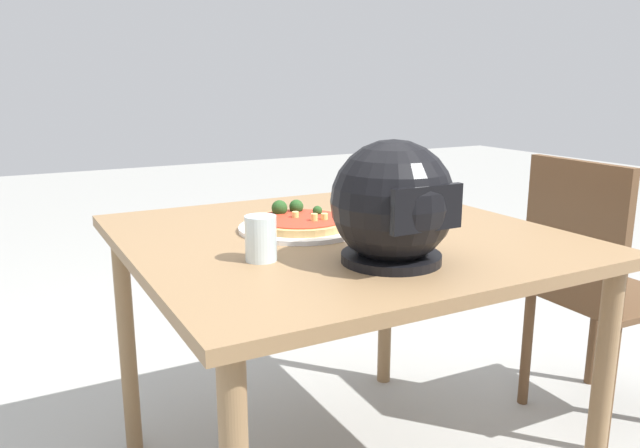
# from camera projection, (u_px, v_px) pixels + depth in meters

# --- Properties ---
(dining_table) EXTENTS (1.07, 1.05, 0.75)m
(dining_table) POSITION_uv_depth(u_px,v_px,m) (339.00, 262.00, 1.62)
(dining_table) COLOR olive
(dining_table) RESTS_ON ground
(pizza_plate) EXTENTS (0.33, 0.33, 0.01)m
(pizza_plate) POSITION_uv_depth(u_px,v_px,m) (301.00, 228.00, 1.62)
(pizza_plate) COLOR white
(pizza_plate) RESTS_ON dining_table
(pizza) EXTENTS (0.27, 0.27, 0.06)m
(pizza) POSITION_uv_depth(u_px,v_px,m) (300.00, 220.00, 1.63)
(pizza) COLOR tan
(pizza) RESTS_ON pizza_plate
(motorcycle_helmet) EXTENTS (0.27, 0.27, 0.27)m
(motorcycle_helmet) POSITION_uv_depth(u_px,v_px,m) (393.00, 205.00, 1.31)
(motorcycle_helmet) COLOR black
(motorcycle_helmet) RESTS_ON dining_table
(drinking_glass) EXTENTS (0.07, 0.07, 0.10)m
(drinking_glass) POSITION_uv_depth(u_px,v_px,m) (261.00, 238.00, 1.34)
(drinking_glass) COLOR silver
(drinking_glass) RESTS_ON dining_table
(chair_side) EXTENTS (0.42, 0.42, 0.90)m
(chair_side) POSITION_uv_depth(u_px,v_px,m) (591.00, 280.00, 1.99)
(chair_side) COLOR brown
(chair_side) RESTS_ON ground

